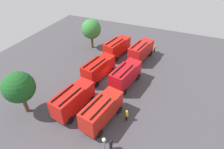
% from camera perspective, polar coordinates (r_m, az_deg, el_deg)
% --- Properties ---
extents(ground_plane, '(54.68, 54.68, 0.00)m').
position_cam_1_polar(ground_plane, '(33.93, 0.00, -1.91)').
color(ground_plane, '#423F44').
extents(fire_truck_0, '(7.51, 3.75, 3.88)m').
position_cam_1_polar(fire_truck_0, '(25.72, -3.12, -10.75)').
color(fire_truck_0, red).
rests_on(fire_truck_0, ground).
extents(fire_truck_1, '(7.51, 3.73, 3.88)m').
position_cam_1_polar(fire_truck_1, '(31.86, 4.16, -0.05)').
color(fire_truck_1, red).
rests_on(fire_truck_1, ground).
extents(fire_truck_2, '(7.53, 3.81, 3.88)m').
position_cam_1_polar(fire_truck_2, '(39.42, 8.76, 7.26)').
color(fire_truck_2, red).
rests_on(fire_truck_2, ground).
extents(fire_truck_3, '(7.49, 3.64, 3.88)m').
position_cam_1_polar(fire_truck_3, '(27.77, -11.72, -7.29)').
color(fire_truck_3, red).
rests_on(fire_truck_3, ground).
extents(fire_truck_4, '(7.51, 3.75, 3.88)m').
position_cam_1_polar(fire_truck_4, '(33.50, -4.11, 1.97)').
color(fire_truck_4, red).
rests_on(fire_truck_4, ground).
extents(fire_truck_5, '(7.53, 3.86, 3.88)m').
position_cam_1_polar(fire_truck_5, '(40.36, 1.55, 8.41)').
color(fire_truck_5, red).
rests_on(fire_truck_5, ground).
extents(firefighter_0, '(0.44, 0.48, 1.81)m').
position_cam_1_polar(firefighter_0, '(26.69, 4.48, -12.15)').
color(firefighter_0, black).
rests_on(firefighter_0, ground).
extents(firefighter_1, '(0.48, 0.43, 1.66)m').
position_cam_1_polar(firefighter_1, '(23.96, -0.35, -20.35)').
color(firefighter_1, black).
rests_on(firefighter_1, ground).
extents(firefighter_2, '(0.47, 0.46, 1.68)m').
position_cam_1_polar(firefighter_2, '(43.43, 12.84, 7.79)').
color(firefighter_2, black).
rests_on(firefighter_2, ground).
extents(firefighter_3, '(0.47, 0.46, 1.64)m').
position_cam_1_polar(firefighter_3, '(46.00, 1.41, 10.32)').
color(firefighter_3, black).
rests_on(firefighter_3, ground).
extents(firefighter_4, '(0.48, 0.41, 1.62)m').
position_cam_1_polar(firefighter_4, '(42.39, -0.96, 7.94)').
color(firefighter_4, black).
rests_on(firefighter_4, ground).
extents(tree_0, '(4.37, 4.37, 6.78)m').
position_cam_1_polar(tree_0, '(28.35, -26.43, -3.52)').
color(tree_0, brown).
rests_on(tree_0, ground).
extents(tree_1, '(4.34, 4.34, 6.73)m').
position_cam_1_polar(tree_1, '(43.03, -6.31, 13.52)').
color(tree_1, brown).
rests_on(tree_1, ground).
extents(traffic_cone_0, '(0.48, 0.48, 0.68)m').
position_cam_1_polar(traffic_cone_0, '(32.59, -0.84, -3.01)').
color(traffic_cone_0, '#F2600C').
rests_on(traffic_cone_0, ground).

